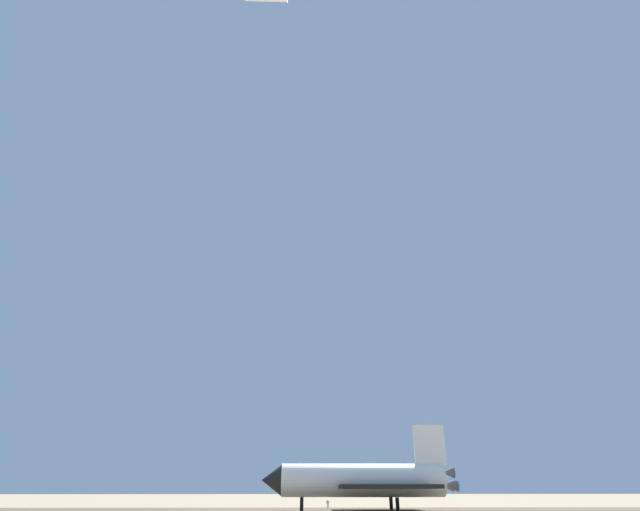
% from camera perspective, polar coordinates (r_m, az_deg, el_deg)
% --- Properties ---
extents(ground_plane, '(1200.00, 1200.00, 0.00)m').
position_cam_1_polar(ground_plane, '(105.37, 2.61, -28.32)').
color(ground_plane, tan).
extents(runway_strip, '(442.09, 78.33, 0.02)m').
position_cam_1_polar(runway_strip, '(104.22, 5.28, -28.26)').
color(runway_strip, brown).
rests_on(runway_strip, ground).
extents(space_shuttle, '(38.72, 25.34, 15.80)m').
position_cam_1_polar(space_shuttle, '(104.12, 4.82, -25.34)').
color(space_shuttle, white).
rests_on(space_shuttle, ground).
extents(ground_crew_near_nose, '(0.65, 0.28, 1.73)m').
position_cam_1_polar(ground_crew_near_nose, '(121.00, 0.94, -27.66)').
color(ground_crew_near_nose, silver).
rests_on(ground_crew_near_nose, ground).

